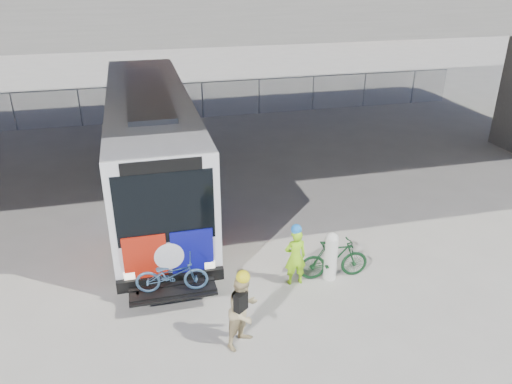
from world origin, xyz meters
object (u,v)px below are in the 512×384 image
object	(u,v)px
bollard	(331,254)
cyclist_tan	(243,310)
cyclist_hivis	(295,256)
bus	(151,135)
bike_parked	(334,259)

from	to	relation	value
bollard	cyclist_tan	world-z (taller)	cyclist_tan
cyclist_hivis	bollard	bearing A→B (deg)	-179.77
bus	bike_parked	xyz separation A→B (m)	(4.08, -6.33, -1.57)
cyclist_tan	bollard	bearing A→B (deg)	-2.55
bollard	cyclist_hivis	distance (m)	0.95
bus	cyclist_hivis	distance (m)	7.14
cyclist_hivis	cyclist_tan	distance (m)	2.50
bollard	bike_parked	xyz separation A→B (m)	(0.09, 0.00, -0.16)
bus	bollard	distance (m)	7.61
bus	cyclist_tan	size ratio (longest dim) A/B	7.13
bus	bollard	bearing A→B (deg)	-57.80
bollard	cyclist_hivis	xyz separation A→B (m)	(-0.94, 0.00, 0.11)
bus	cyclist_hivis	world-z (taller)	bus
bus	bike_parked	size ratio (longest dim) A/B	7.20
cyclist_hivis	bike_parked	distance (m)	1.07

